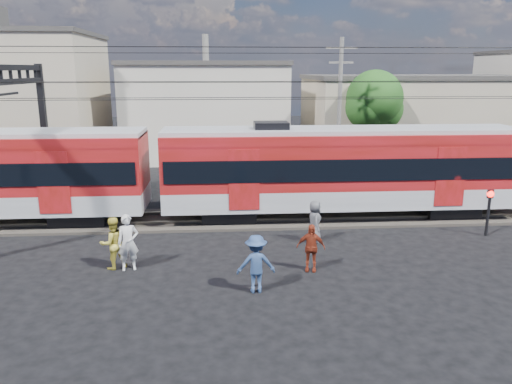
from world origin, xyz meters
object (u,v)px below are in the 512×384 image
at_px(pedestrian_a, 128,242).
at_px(pedestrian_c, 256,264).
at_px(crossing_signal, 489,204).
at_px(commuter_train, 345,167).

relative_size(pedestrian_a, pedestrian_c, 1.07).
height_order(pedestrian_a, pedestrian_c, pedestrian_a).
bearing_deg(crossing_signal, pedestrian_a, -169.61).
distance_m(pedestrian_c, crossing_signal, 10.98).
distance_m(pedestrian_a, crossing_signal, 14.40).
xyz_separation_m(pedestrian_a, crossing_signal, (14.16, 2.60, 0.38)).
relative_size(pedestrian_c, crossing_signal, 0.94).
bearing_deg(pedestrian_c, commuter_train, -123.85).
bearing_deg(pedestrian_a, crossing_signal, -1.89).
distance_m(commuter_train, pedestrian_c, 9.06).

